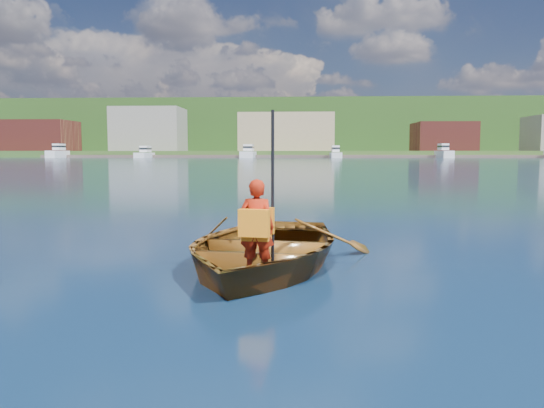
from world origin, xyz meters
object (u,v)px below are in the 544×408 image
at_px(dock, 312,156).
at_px(marina_yachts, 290,153).
at_px(rowboat, 262,247).
at_px(child_paddler, 257,226).

relative_size(dock, marina_yachts, 1.11).
distance_m(rowboat, dock, 149.04).
relative_size(rowboat, child_paddler, 2.30).
xyz_separation_m(rowboat, child_paddler, (0.01, -0.91, 0.40)).
xyz_separation_m(rowboat, marina_yachts, (-2.10, 144.28, 1.13)).
bearing_deg(child_paddler, marina_yachts, 90.83).
height_order(child_paddler, dock, child_paddler).
distance_m(child_paddler, marina_yachts, 145.21).
xyz_separation_m(rowboat, dock, (4.18, 148.99, 0.15)).
bearing_deg(marina_yachts, rowboat, -89.17).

